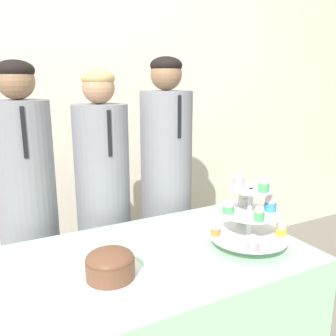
{
  "coord_description": "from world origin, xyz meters",
  "views": [
    {
      "loc": [
        -0.54,
        -0.79,
        1.42
      ],
      "look_at": [
        0.09,
        0.4,
        1.1
      ],
      "focal_mm": 38.0,
      "sensor_mm": 36.0,
      "label": 1
    }
  ],
  "objects_px": {
    "cake_knife": "(126,298)",
    "student_2": "(166,203)",
    "student_0": "(30,229)",
    "cupcake_stand": "(250,215)",
    "round_cake": "(110,266)",
    "student_1": "(104,220)"
  },
  "relations": [
    {
      "from": "cake_knife",
      "to": "student_2",
      "type": "distance_m",
      "value": 0.99
    },
    {
      "from": "student_0",
      "to": "cupcake_stand",
      "type": "bearing_deg",
      "value": -42.94
    },
    {
      "from": "student_2",
      "to": "cupcake_stand",
      "type": "bearing_deg",
      "value": -89.19
    },
    {
      "from": "round_cake",
      "to": "student_1",
      "type": "bearing_deg",
      "value": 73.92
    },
    {
      "from": "cake_knife",
      "to": "cupcake_stand",
      "type": "height_order",
      "value": "cupcake_stand"
    },
    {
      "from": "cupcake_stand",
      "to": "student_0",
      "type": "relative_size",
      "value": 0.21
    },
    {
      "from": "cupcake_stand",
      "to": "student_2",
      "type": "relative_size",
      "value": 0.21
    },
    {
      "from": "student_0",
      "to": "student_1",
      "type": "relative_size",
      "value": 1.02
    },
    {
      "from": "cupcake_stand",
      "to": "student_2",
      "type": "height_order",
      "value": "student_2"
    },
    {
      "from": "cake_knife",
      "to": "student_2",
      "type": "bearing_deg",
      "value": 92.33
    },
    {
      "from": "cupcake_stand",
      "to": "student_1",
      "type": "xyz_separation_m",
      "value": [
        -0.39,
        0.71,
        -0.2
      ]
    },
    {
      "from": "cake_knife",
      "to": "student_1",
      "type": "relative_size",
      "value": 0.18
    },
    {
      "from": "student_2",
      "to": "student_1",
      "type": "bearing_deg",
      "value": -180.0
    },
    {
      "from": "student_1",
      "to": "student_0",
      "type": "bearing_deg",
      "value": -180.0
    },
    {
      "from": "student_2",
      "to": "cake_knife",
      "type": "bearing_deg",
      "value": -125.04
    },
    {
      "from": "cake_knife",
      "to": "student_0",
      "type": "relative_size",
      "value": 0.17
    },
    {
      "from": "student_2",
      "to": "round_cake",
      "type": "bearing_deg",
      "value": -129.93
    },
    {
      "from": "student_0",
      "to": "student_2",
      "type": "height_order",
      "value": "student_2"
    },
    {
      "from": "round_cake",
      "to": "student_1",
      "type": "xyz_separation_m",
      "value": [
        0.2,
        0.69,
        -0.11
      ]
    },
    {
      "from": "student_1",
      "to": "student_2",
      "type": "distance_m",
      "value": 0.38
    },
    {
      "from": "cupcake_stand",
      "to": "student_2",
      "type": "bearing_deg",
      "value": 90.81
    },
    {
      "from": "student_0",
      "to": "student_2",
      "type": "bearing_deg",
      "value": 0.0
    }
  ]
}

